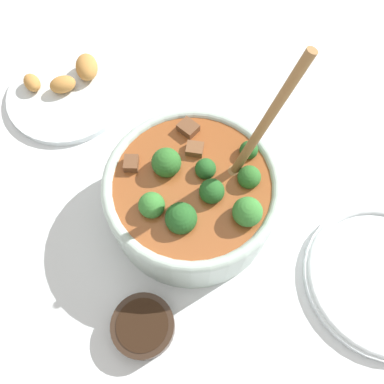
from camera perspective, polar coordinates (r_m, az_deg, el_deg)
ground_plane at (r=0.59m, az=0.00°, el=-2.66°), size 4.00×4.00×0.00m
stew_bowl at (r=0.54m, az=0.07°, el=-0.27°), size 0.25×0.25×0.29m
condiment_bowl at (r=0.53m, az=-7.43°, el=-19.58°), size 0.08×0.08×0.03m
empty_plate at (r=0.61m, az=27.04°, el=-11.65°), size 0.22×0.22×0.02m
food_plate at (r=0.74m, az=-18.33°, el=14.51°), size 0.22×0.22×0.05m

